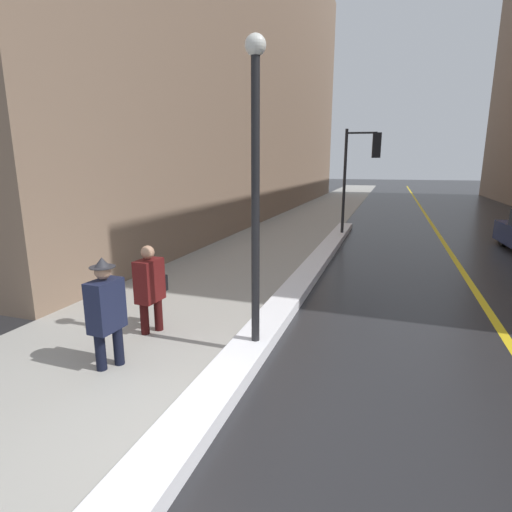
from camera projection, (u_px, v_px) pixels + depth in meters
name	position (u px, v px, depth m)	size (l,w,h in m)	color
ground_plane	(172.00, 435.00, 4.23)	(160.00, 160.00, 0.00)	#232326
sidewalk_slab	(298.00, 226.00, 18.71)	(4.00, 80.00, 0.01)	#9E9B93
road_centre_stripe	(437.00, 233.00, 16.85)	(0.16, 80.00, 0.00)	gold
snow_bank_curb	(311.00, 270.00, 10.49)	(0.57, 16.71, 0.21)	white
building_facade_left	(236.00, 61.00, 22.96)	(6.00, 36.00, 17.30)	#846B56
lamp_post	(255.00, 173.00, 5.48)	(0.28, 0.28, 4.44)	black
traffic_light_near	(363.00, 160.00, 14.92)	(1.31, 0.43, 4.10)	black
pedestrian_in_fedora	(106.00, 309.00, 5.45)	(0.34, 0.51, 1.60)	black
pedestrian_with_shoulder_bag	(150.00, 285.00, 6.64)	(0.32, 0.71, 1.51)	#340C0C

